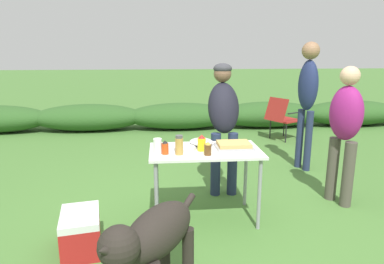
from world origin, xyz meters
The scene contains 17 objects.
ground_plane centered at (0.00, 0.00, 0.00)m, with size 60.00×60.00×0.00m, color #477533.
shrub_hedge centered at (0.00, 4.24, 0.29)m, with size 14.40×0.90×0.58m.
folding_table centered at (0.00, 0.00, 0.66)m, with size 1.10×0.64×0.74m.
food_tray centered at (0.30, 0.04, 0.77)m, with size 0.37×0.29×0.06m.
plate_stack centered at (-0.20, 0.01, 0.75)m, with size 0.22×0.22×0.03m, color white.
mixing_bowl centered at (-0.02, 0.16, 0.78)m, with size 0.24×0.24×0.07m, color silver.
paper_cup_stack centered at (-0.47, -0.10, 0.81)m, with size 0.08×0.08×0.15m, color white.
mustard_bottle centered at (-0.04, -0.04, 0.82)m, with size 0.08×0.08×0.16m.
hot_sauce_bottle centered at (-0.40, -0.11, 0.80)m, with size 0.07×0.07×0.14m.
spice_jar centered at (-0.27, -0.14, 0.83)m, with size 0.08×0.08×0.19m.
beer_bottle centered at (0.00, -0.18, 0.80)m, with size 0.07×0.07×0.13m.
standing_person_in_navy_coat centered at (0.31, 0.69, 0.97)m, with size 0.37×0.48×1.56m.
standing_person_in_dark_puffer centered at (1.57, 0.24, 0.92)m, with size 0.40×0.46×1.54m.
standing_person_in_olive_jacket centered at (1.63, 1.40, 1.14)m, with size 0.32×0.37×1.82m.
dog centered at (-0.50, -1.23, 0.51)m, with size 0.68×0.98×0.77m.
camp_chair_green_behind_table centered at (1.90, 3.06, 0.47)m, with size 0.74×0.69×0.83m.
cooler_box centered at (-1.14, -0.48, 0.17)m, with size 0.40×0.53×0.34m.
Camera 1 is at (-0.43, -3.24, 1.69)m, focal length 32.00 mm.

